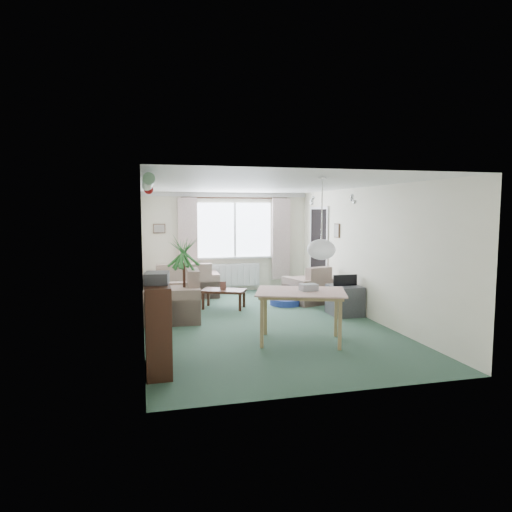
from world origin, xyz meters
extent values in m
plane|color=#2D4C3B|center=(0.00, 0.00, 0.00)|extent=(6.50, 6.50, 0.00)
cube|color=white|center=(0.20, 3.23, 1.50)|extent=(1.80, 0.03, 1.30)
cube|color=black|center=(0.20, 3.15, 2.27)|extent=(2.60, 0.03, 0.03)
cube|color=beige|center=(-0.95, 3.13, 1.27)|extent=(0.45, 0.08, 2.00)
cube|color=beige|center=(1.35, 3.13, 1.27)|extent=(0.45, 0.08, 2.00)
cube|color=white|center=(0.20, 3.19, 0.40)|extent=(1.20, 0.10, 0.55)
cube|color=black|center=(1.99, 2.20, 1.00)|extent=(0.03, 0.95, 2.00)
sphere|color=white|center=(0.20, -2.30, 1.48)|extent=(0.36, 0.36, 0.36)
cylinder|color=#196626|center=(-1.92, -2.30, 2.28)|extent=(1.60, 1.60, 0.12)
sphere|color=silver|center=(1.30, 0.90, 2.22)|extent=(0.20, 0.20, 0.20)
sphere|color=silver|center=(1.60, -0.30, 2.22)|extent=(0.20, 0.20, 0.20)
cube|color=brown|center=(-1.60, 3.23, 1.55)|extent=(0.28, 0.03, 0.22)
cube|color=brown|center=(1.98, 1.20, 1.55)|extent=(0.03, 0.24, 0.30)
cube|color=beige|center=(-1.10, 2.75, 0.40)|extent=(1.61, 0.89, 0.79)
cube|color=beige|center=(1.48, 1.45, 0.40)|extent=(1.08, 1.05, 0.79)
cube|color=beige|center=(-1.50, 0.54, 0.46)|extent=(1.01, 1.07, 0.91)
cube|color=black|center=(-0.42, 1.29, 0.19)|extent=(0.97, 0.79, 0.38)
cube|color=brown|center=(-0.43, 1.31, 0.46)|extent=(0.12, 0.03, 0.16)
cube|color=black|center=(-1.84, -2.05, 0.54)|extent=(0.30, 0.89, 1.09)
cube|color=#3C3C41|center=(-1.84, -2.08, 1.16)|extent=(0.32, 0.38, 0.14)
cylinder|color=#1A4D1D|center=(-1.28, 0.54, 0.76)|extent=(0.74, 0.74, 1.51)
cube|color=#B07A5F|center=(0.28, -1.32, 0.38)|extent=(1.41, 1.16, 0.75)
cube|color=#AEAEB8|center=(0.41, -1.31, 0.81)|extent=(0.26, 0.19, 0.12)
cube|color=#39393E|center=(1.70, 0.16, 0.28)|extent=(0.56, 0.62, 0.56)
cylinder|color=navy|center=(0.91, 1.33, 0.07)|extent=(0.69, 0.69, 0.13)
camera|label=1|loc=(-2.00, -7.67, 1.97)|focal=32.00mm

